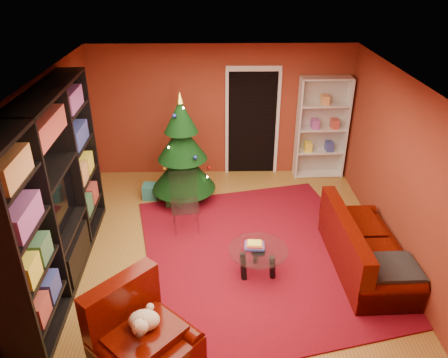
{
  "coord_description": "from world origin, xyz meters",
  "views": [
    {
      "loc": [
        -0.11,
        -5.39,
        4.08
      ],
      "look_at": [
        0.0,
        0.4,
        1.05
      ],
      "focal_mm": 35.0,
      "sensor_mm": 36.0,
      "label": 1
    }
  ],
  "objects_px": {
    "christmas_tree": "(182,150)",
    "sofa": "(368,243)",
    "dog": "(144,320)",
    "armchair": "(145,339)",
    "rug": "(259,254)",
    "gift_box_red": "(193,184)",
    "gift_box_green": "(174,198)",
    "white_bookshelf": "(322,129)",
    "media_unit": "(50,195)",
    "gift_box_teal": "(150,191)",
    "acrylic_chair": "(185,206)",
    "coffee_table": "(258,261)"
  },
  "relations": [
    {
      "from": "armchair",
      "to": "dog",
      "type": "relative_size",
      "value": 2.55
    },
    {
      "from": "coffee_table",
      "to": "acrylic_chair",
      "type": "height_order",
      "value": "acrylic_chair"
    },
    {
      "from": "sofa",
      "to": "dog",
      "type": "bearing_deg",
      "value": 116.61
    },
    {
      "from": "gift_box_red",
      "to": "armchair",
      "type": "relative_size",
      "value": 0.21
    },
    {
      "from": "rug",
      "to": "armchair",
      "type": "relative_size",
      "value": 3.76
    },
    {
      "from": "gift_box_teal",
      "to": "dog",
      "type": "bearing_deg",
      "value": -83.05
    },
    {
      "from": "coffee_table",
      "to": "gift_box_teal",
      "type": "bearing_deg",
      "value": 129.24
    },
    {
      "from": "gift_box_green",
      "to": "dog",
      "type": "bearing_deg",
      "value": -90.17
    },
    {
      "from": "rug",
      "to": "gift_box_green",
      "type": "distance_m",
      "value": 2.07
    },
    {
      "from": "gift_box_green",
      "to": "dog",
      "type": "relative_size",
      "value": 0.68
    },
    {
      "from": "dog",
      "to": "sofa",
      "type": "bearing_deg",
      "value": -18.86
    },
    {
      "from": "sofa",
      "to": "acrylic_chair",
      "type": "distance_m",
      "value": 2.83
    },
    {
      "from": "media_unit",
      "to": "dog",
      "type": "relative_size",
      "value": 8.26
    },
    {
      "from": "sofa",
      "to": "gift_box_red",
      "type": "bearing_deg",
      "value": 45.26
    },
    {
      "from": "dog",
      "to": "gift_box_red",
      "type": "bearing_deg",
      "value": 37.99
    },
    {
      "from": "gift_box_teal",
      "to": "dog",
      "type": "xyz_separation_m",
      "value": [
        0.44,
        -3.65,
        0.46
      ]
    },
    {
      "from": "rug",
      "to": "armchair",
      "type": "xyz_separation_m",
      "value": [
        -1.41,
        -1.95,
        0.39
      ]
    },
    {
      "from": "armchair",
      "to": "dog",
      "type": "distance_m",
      "value": 0.21
    },
    {
      "from": "rug",
      "to": "dog",
      "type": "xyz_separation_m",
      "value": [
        -1.41,
        -1.88,
        0.58
      ]
    },
    {
      "from": "gift_box_green",
      "to": "coffee_table",
      "type": "height_order",
      "value": "coffee_table"
    },
    {
      "from": "gift_box_red",
      "to": "armchair",
      "type": "height_order",
      "value": "armchair"
    },
    {
      "from": "gift_box_teal",
      "to": "acrylic_chair",
      "type": "height_order",
      "value": "acrylic_chair"
    },
    {
      "from": "gift_box_green",
      "to": "white_bookshelf",
      "type": "bearing_deg",
      "value": 21.87
    },
    {
      "from": "media_unit",
      "to": "armchair",
      "type": "relative_size",
      "value": 3.24
    },
    {
      "from": "coffee_table",
      "to": "rug",
      "type": "bearing_deg",
      "value": 81.96
    },
    {
      "from": "armchair",
      "to": "gift_box_red",
      "type": "bearing_deg",
      "value": 38.12
    },
    {
      "from": "christmas_tree",
      "to": "sofa",
      "type": "relative_size",
      "value": 1.05
    },
    {
      "from": "rug",
      "to": "gift_box_red",
      "type": "xyz_separation_m",
      "value": [
        -1.07,
        2.1,
        0.1
      ]
    },
    {
      "from": "rug",
      "to": "gift_box_teal",
      "type": "xyz_separation_m",
      "value": [
        -1.86,
        1.77,
        0.12
      ]
    },
    {
      "from": "sofa",
      "to": "acrylic_chair",
      "type": "bearing_deg",
      "value": 67.22
    },
    {
      "from": "gift_box_red",
      "to": "coffee_table",
      "type": "height_order",
      "value": "coffee_table"
    },
    {
      "from": "coffee_table",
      "to": "acrylic_chair",
      "type": "relative_size",
      "value": 0.95
    },
    {
      "from": "christmas_tree",
      "to": "gift_box_teal",
      "type": "height_order",
      "value": "christmas_tree"
    },
    {
      "from": "dog",
      "to": "armchair",
      "type": "bearing_deg",
      "value": -135.0
    },
    {
      "from": "gift_box_green",
      "to": "gift_box_red",
      "type": "height_order",
      "value": "gift_box_green"
    },
    {
      "from": "gift_box_red",
      "to": "white_bookshelf",
      "type": "height_order",
      "value": "white_bookshelf"
    },
    {
      "from": "media_unit",
      "to": "armchair",
      "type": "distance_m",
      "value": 2.29
    },
    {
      "from": "media_unit",
      "to": "gift_box_green",
      "type": "bearing_deg",
      "value": 51.3
    },
    {
      "from": "rug",
      "to": "sofa",
      "type": "xyz_separation_m",
      "value": [
        1.5,
        -0.31,
        0.41
      ]
    },
    {
      "from": "christmas_tree",
      "to": "media_unit",
      "type": "bearing_deg",
      "value": -127.64
    },
    {
      "from": "gift_box_teal",
      "to": "white_bookshelf",
      "type": "distance_m",
      "value": 3.52
    },
    {
      "from": "gift_box_green",
      "to": "sofa",
      "type": "bearing_deg",
      "value": -32.11
    },
    {
      "from": "gift_box_teal",
      "to": "gift_box_green",
      "type": "distance_m",
      "value": 0.52
    },
    {
      "from": "media_unit",
      "to": "gift_box_teal",
      "type": "bearing_deg",
      "value": 64.25
    },
    {
      "from": "gift_box_teal",
      "to": "gift_box_green",
      "type": "relative_size",
      "value": 0.99
    },
    {
      "from": "gift_box_teal",
      "to": "gift_box_green",
      "type": "xyz_separation_m",
      "value": [
        0.45,
        -0.25,
        0.0
      ]
    },
    {
      "from": "media_unit",
      "to": "sofa",
      "type": "height_order",
      "value": "media_unit"
    },
    {
      "from": "media_unit",
      "to": "acrylic_chair",
      "type": "bearing_deg",
      "value": 30.53
    },
    {
      "from": "gift_box_red",
      "to": "dog",
      "type": "xyz_separation_m",
      "value": [
        -0.34,
        -3.98,
        0.49
      ]
    },
    {
      "from": "white_bookshelf",
      "to": "sofa",
      "type": "height_order",
      "value": "white_bookshelf"
    }
  ]
}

